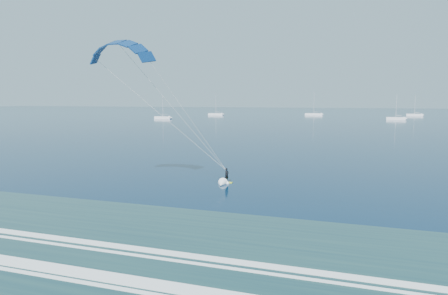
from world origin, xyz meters
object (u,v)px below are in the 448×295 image
sailboat_4 (414,115)px  sailboat_1 (216,114)px  sailboat_2 (314,114)px  sailboat_0 (163,118)px  sailboat_3 (396,118)px  kitesurfer_rig (174,109)px

sailboat_4 → sailboat_1: bearing=-166.2°
sailboat_1 → sailboat_2: sailboat_2 is taller
sailboat_0 → sailboat_3: bearing=14.3°
sailboat_0 → sailboat_4: bearing=32.7°
kitesurfer_rig → sailboat_3: (35.66, 161.80, -7.65)m
sailboat_3 → sailboat_4: 51.99m
sailboat_0 → sailboat_1: bearing=79.4°
sailboat_3 → sailboat_4: size_ratio=0.98×
kitesurfer_rig → sailboat_3: 165.86m
sailboat_2 → sailboat_4: sailboat_2 is taller
kitesurfer_rig → sailboat_3: bearing=77.6°
sailboat_0 → kitesurfer_rig: bearing=-62.5°
sailboat_1 → sailboat_3: sailboat_1 is taller
sailboat_3 → sailboat_4: bearing=74.4°
sailboat_1 → sailboat_3: (96.43, -23.01, -0.00)m
sailboat_1 → sailboat_3: size_ratio=1.07×
sailboat_1 → sailboat_2: (55.05, 18.25, 0.01)m
sailboat_0 → sailboat_2: bearing=46.6°
sailboat_0 → sailboat_3: sailboat_3 is taller
sailboat_4 → sailboat_0: bearing=-147.3°
sailboat_1 → sailboat_2: 57.99m
kitesurfer_rig → sailboat_1: 194.69m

